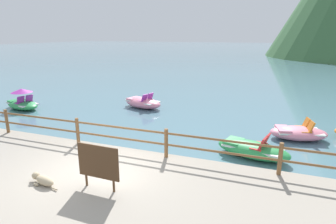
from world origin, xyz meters
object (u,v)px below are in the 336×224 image
at_px(sign_board, 98,162).
at_px(pedal_boat_0, 143,102).
at_px(pedal_boat_1, 22,102).
at_px(dog_resting, 43,180).
at_px(pedal_boat_2, 298,133).
at_px(pedal_boat_3, 252,149).

bearing_deg(sign_board, pedal_boat_0, 109.01).
distance_m(sign_board, pedal_boat_1, 11.75).
distance_m(dog_resting, pedal_boat_0, 9.83).
xyz_separation_m(dog_resting, pedal_boat_2, (6.59, 7.17, -0.24)).
distance_m(pedal_boat_1, pedal_boat_2, 14.73).
bearing_deg(dog_resting, pedal_boat_2, 47.38).
xyz_separation_m(pedal_boat_1, pedal_boat_3, (13.10, -2.33, -0.10)).
relative_size(pedal_boat_1, pedal_boat_2, 1.06).
relative_size(pedal_boat_1, pedal_boat_3, 0.96).
bearing_deg(pedal_boat_3, pedal_boat_2, 57.02).
bearing_deg(pedal_boat_0, pedal_boat_1, -157.27).
xyz_separation_m(pedal_boat_2, pedal_boat_3, (-1.63, -2.51, 0.02)).
height_order(pedal_boat_1, pedal_boat_2, pedal_boat_1).
xyz_separation_m(pedal_boat_1, pedal_boat_2, (14.72, 0.18, -0.11)).
xyz_separation_m(sign_board, pedal_boat_1, (-9.66, 6.65, -0.74)).
distance_m(sign_board, dog_resting, 1.68).
bearing_deg(dog_resting, pedal_boat_1, 139.34).
height_order(dog_resting, pedal_boat_2, pedal_boat_2).
xyz_separation_m(dog_resting, pedal_boat_3, (4.97, 4.66, -0.23)).
height_order(sign_board, pedal_boat_2, sign_board).
relative_size(sign_board, pedal_boat_3, 0.43).
bearing_deg(pedal_boat_2, pedal_boat_3, -122.98).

